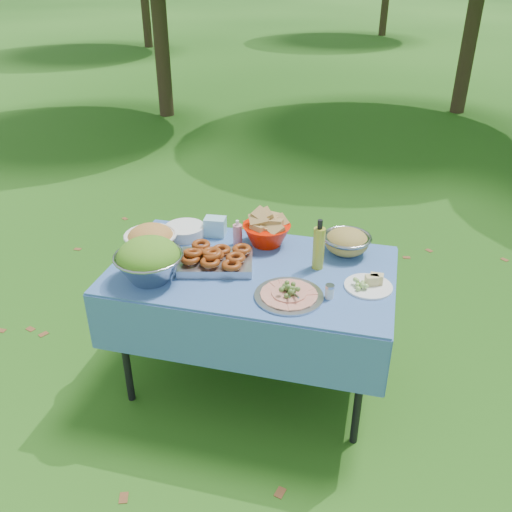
{
  "coord_description": "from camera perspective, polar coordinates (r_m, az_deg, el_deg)",
  "views": [
    {
      "loc": [
        0.62,
        -2.36,
        2.19
      ],
      "look_at": [
        0.02,
        0.0,
        0.84
      ],
      "focal_mm": 38.0,
      "sensor_mm": 36.0,
      "label": 1
    }
  ],
  "objects": [
    {
      "name": "pasta_bowl_steel",
      "position": [
        2.98,
        9.53,
        1.53
      ],
      "size": [
        0.31,
        0.31,
        0.14
      ],
      "primitive_type": null,
      "rotation": [
        0.0,
        0.0,
        -0.23
      ],
      "color": "#9C9EA4",
      "rests_on": "picnic_table"
    },
    {
      "name": "plate_stack",
      "position": [
        3.16,
        -7.48,
        2.63
      ],
      "size": [
        0.25,
        0.25,
        0.07
      ],
      "primitive_type": "cylinder",
      "rotation": [
        0.0,
        0.0,
        -0.1
      ],
      "color": "white",
      "rests_on": "picnic_table"
    },
    {
      "name": "oil_bottle",
      "position": [
        2.78,
        6.63,
        1.23
      ],
      "size": [
        0.07,
        0.07,
        0.27
      ],
      "primitive_type": "cylinder",
      "rotation": [
        0.0,
        0.0,
        0.21
      ],
      "color": "#AAAD2E",
      "rests_on": "picnic_table"
    },
    {
      "name": "fried_tray",
      "position": [
        2.83,
        -4.26,
        -0.29
      ],
      "size": [
        0.43,
        0.35,
        0.09
      ],
      "primitive_type": "cube",
      "rotation": [
        0.0,
        0.0,
        0.24
      ],
      "color": "#A2A2A6",
      "rests_on": "picnic_table"
    },
    {
      "name": "charcuterie_platter",
      "position": [
        2.58,
        3.5,
        -3.6
      ],
      "size": [
        0.35,
        0.35,
        0.08
      ],
      "primitive_type": "cylinder",
      "rotation": [
        0.0,
        0.0,
        0.05
      ],
      "color": "#A3A6AA",
      "rests_on": "picnic_table"
    },
    {
      "name": "cheese_plate",
      "position": [
        2.71,
        11.79,
        -2.66
      ],
      "size": [
        0.26,
        0.26,
        0.06
      ],
      "primitive_type": "cylinder",
      "rotation": [
        0.0,
        0.0,
        -0.13
      ],
      "color": "white",
      "rests_on": "picnic_table"
    },
    {
      "name": "sanitizer_bottle",
      "position": [
        3.02,
        -1.96,
        2.47
      ],
      "size": [
        0.06,
        0.06,
        0.15
      ],
      "primitive_type": "cylinder",
      "rotation": [
        0.0,
        0.0,
        0.2
      ],
      "color": "pink",
      "rests_on": "picnic_table"
    },
    {
      "name": "bread_bowl",
      "position": [
        3.02,
        1.13,
        2.81
      ],
      "size": [
        0.33,
        0.33,
        0.18
      ],
      "primitive_type": null,
      "rotation": [
        0.0,
        0.0,
        0.24
      ],
      "color": "#F01800",
      "rests_on": "picnic_table"
    },
    {
      "name": "ground",
      "position": [
        3.28,
        -0.39,
        -12.84
      ],
      "size": [
        80.0,
        80.0,
        0.0
      ],
      "primitive_type": "plane",
      "color": "#0E3209",
      "rests_on": "ground"
    },
    {
      "name": "pasta_bowl_white",
      "position": [
        3.0,
        -11.02,
        1.79
      ],
      "size": [
        0.28,
        0.28,
        0.16
      ],
      "primitive_type": null,
      "rotation": [
        0.0,
        0.0,
        0.01
      ],
      "color": "white",
      "rests_on": "picnic_table"
    },
    {
      "name": "picnic_table",
      "position": [
        3.04,
        -0.41,
        -7.5
      ],
      "size": [
        1.46,
        0.86,
        0.76
      ],
      "primitive_type": "cube",
      "color": "#79A4E8",
      "rests_on": "ground"
    },
    {
      "name": "shaker",
      "position": [
        2.59,
        7.75,
        -3.72
      ],
      "size": [
        0.06,
        0.06,
        0.07
      ],
      "primitive_type": "cylinder",
      "rotation": [
        0.0,
        0.0,
        0.3
      ],
      "color": "silver",
      "rests_on": "picnic_table"
    },
    {
      "name": "wipes_box",
      "position": [
        3.15,
        -4.32,
        3.11
      ],
      "size": [
        0.13,
        0.1,
        0.11
      ],
      "primitive_type": "cube",
      "rotation": [
        0.0,
        0.0,
        0.09
      ],
      "color": "#A0E1F4",
      "rests_on": "picnic_table"
    },
    {
      "name": "salad_bowl",
      "position": [
        2.72,
        -11.22,
        -0.42
      ],
      "size": [
        0.42,
        0.42,
        0.22
      ],
      "primitive_type": null,
      "rotation": [
        0.0,
        0.0,
        0.27
      ],
      "color": "#9C9EA4",
      "rests_on": "picnic_table"
    }
  ]
}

